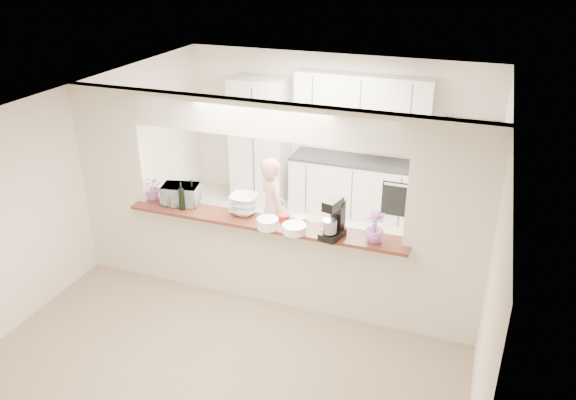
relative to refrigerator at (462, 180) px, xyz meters
The scene contains 19 objects.
floor 3.46m from the refrigerator, 127.72° to the right, with size 6.00×6.00×0.00m, color tan.
tile_overlay 2.48m from the refrigerator, 151.78° to the right, with size 5.00×2.90×0.01m, color beige.
partition 3.41m from the refrigerator, 127.72° to the right, with size 5.00×0.15×2.50m.
bar_counter 3.37m from the refrigerator, 127.68° to the right, with size 3.40×0.38×1.09m.
kitchen_cabinets 2.24m from the refrigerator, behind, with size 3.15×0.62×2.25m.
refrigerator is the anchor object (origin of this frame).
flower_left 4.45m from the refrigerator, 144.11° to the right, with size 0.29×0.25×0.32m, color #D671CB.
wine_bottle_a 4.16m from the refrigerator, 138.46° to the right, with size 0.07×0.07×0.35m.
wine_bottle_b 4.01m from the refrigerator, 139.77° to the right, with size 0.07×0.07×0.33m.
toaster_oven 4.14m from the refrigerator, 140.91° to the right, with size 0.44×0.30×0.25m, color #B1B0B5.
serving_bowls 3.52m from the refrigerator, 132.11° to the right, with size 0.32×0.32×0.24m, color silver.
plate_stack_a 3.46m from the refrigerator, 124.47° to the right, with size 0.25×0.25×0.11m.
plate_stack_b 3.29m from the refrigerator, 119.85° to the right, with size 0.27×0.27×0.10m.
red_bowl 3.18m from the refrigerator, 125.75° to the right, with size 0.13×0.13×0.06m, color maroon.
tan_bowl 3.07m from the refrigerator, 122.70° to the right, with size 0.14×0.14×0.07m, color #CBB28F.
utensil_caddy 2.97m from the refrigerator, 115.06° to the right, with size 0.25×0.20×0.21m.
stand_mixer 3.06m from the refrigerator, 113.25° to the right, with size 0.27×0.35×0.46m.
flower_right 2.87m from the refrigerator, 105.29° to the right, with size 0.20×0.20×0.36m, color #CD6EC7.
person 2.91m from the refrigerator, 142.86° to the right, with size 0.55×0.36×1.50m, color #D99E8D.
Camera 1 is at (2.26, -5.41, 4.05)m, focal length 35.00 mm.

